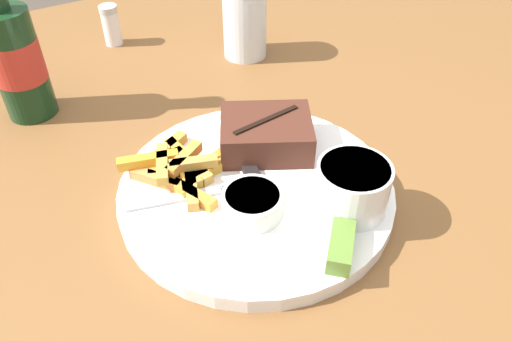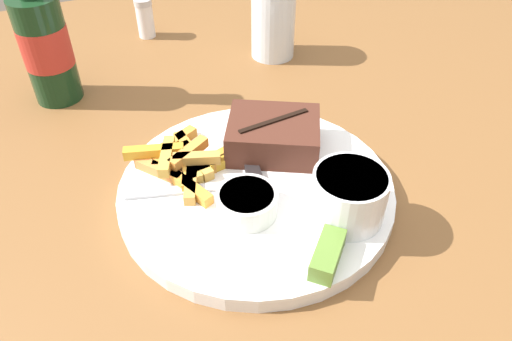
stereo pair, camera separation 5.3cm
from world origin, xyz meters
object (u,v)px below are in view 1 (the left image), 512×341
at_px(beer_bottle, 16,57).
at_px(coleslaw_cup, 353,185).
at_px(steak_portion, 266,134).
at_px(salt_shaker, 111,25).
at_px(dipping_sauce_cup, 252,202).
at_px(drinking_glass, 245,22).
at_px(knife_utensil, 249,161).
at_px(pickle_spear, 341,247).
at_px(dinner_plate, 256,190).
at_px(fork_utensil, 184,197).

bearing_deg(beer_bottle, coleslaw_cup, -57.46).
xyz_separation_m(steak_portion, salt_shaker, (-0.06, 0.39, -0.00)).
bearing_deg(dipping_sauce_cup, drinking_glass, 61.18).
relative_size(coleslaw_cup, knife_utensil, 0.45).
height_order(pickle_spear, knife_utensil, pickle_spear).
xyz_separation_m(pickle_spear, salt_shaker, (-0.03, 0.56, 0.00)).
bearing_deg(drinking_glass, dinner_plate, -117.93).
bearing_deg(dipping_sauce_cup, coleslaw_cup, -25.77).
relative_size(dinner_plate, dipping_sauce_cup, 4.81).
relative_size(dipping_sauce_cup, drinking_glass, 0.56).
bearing_deg(steak_portion, drinking_glass, 65.32).
bearing_deg(fork_utensil, drinking_glass, 64.92).
xyz_separation_m(fork_utensil, beer_bottle, (-0.10, 0.28, 0.06)).
distance_m(steak_portion, fork_utensil, 0.12).
xyz_separation_m(coleslaw_cup, beer_bottle, (-0.24, 0.38, 0.03)).
height_order(coleslaw_cup, drinking_glass, drinking_glass).
distance_m(coleslaw_cup, salt_shaker, 0.52).
relative_size(steak_portion, drinking_glass, 1.19).
relative_size(steak_portion, beer_bottle, 0.57).
height_order(dipping_sauce_cup, beer_bottle, beer_bottle).
bearing_deg(dipping_sauce_cup, steak_portion, 51.00).
distance_m(steak_portion, knife_utensil, 0.04).
bearing_deg(coleslaw_cup, beer_bottle, 122.54).
bearing_deg(fork_utensil, pickle_spear, -41.51).
bearing_deg(drinking_glass, salt_shaker, 139.36).
bearing_deg(steak_portion, dinner_plate, -131.12).
bearing_deg(drinking_glass, steak_portion, -114.68).
bearing_deg(knife_utensil, dipping_sauce_cup, 164.07).
xyz_separation_m(steak_portion, drinking_glass, (0.11, 0.24, 0.02)).
distance_m(dinner_plate, beer_bottle, 0.35).
bearing_deg(salt_shaker, beer_bottle, -139.02).
distance_m(pickle_spear, fork_utensil, 0.17).
bearing_deg(dinner_plate, dipping_sauce_cup, -125.72).
distance_m(dipping_sauce_cup, pickle_spear, 0.10).
relative_size(dinner_plate, coleslaw_cup, 4.00).
bearing_deg(beer_bottle, pickle_spear, -65.43).
height_order(pickle_spear, salt_shaker, salt_shaker).
xyz_separation_m(pickle_spear, drinking_glass, (0.14, 0.42, 0.03)).
relative_size(dinner_plate, drinking_glass, 2.70).
xyz_separation_m(knife_utensil, drinking_glass, (0.14, 0.26, 0.03)).
relative_size(knife_utensil, beer_bottle, 0.71).
xyz_separation_m(coleslaw_cup, salt_shaker, (-0.08, 0.52, -0.01)).
height_order(pickle_spear, drinking_glass, drinking_glass).
xyz_separation_m(pickle_spear, fork_utensil, (-0.09, 0.14, -0.01)).
bearing_deg(pickle_spear, steak_portion, 81.67).
relative_size(coleslaw_cup, drinking_glass, 0.67).
distance_m(beer_bottle, salt_shaker, 0.22).
xyz_separation_m(fork_utensil, knife_utensil, (0.09, 0.01, 0.00)).
distance_m(dinner_plate, coleslaw_cup, 0.11).
bearing_deg(steak_portion, knife_utensil, -155.50).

